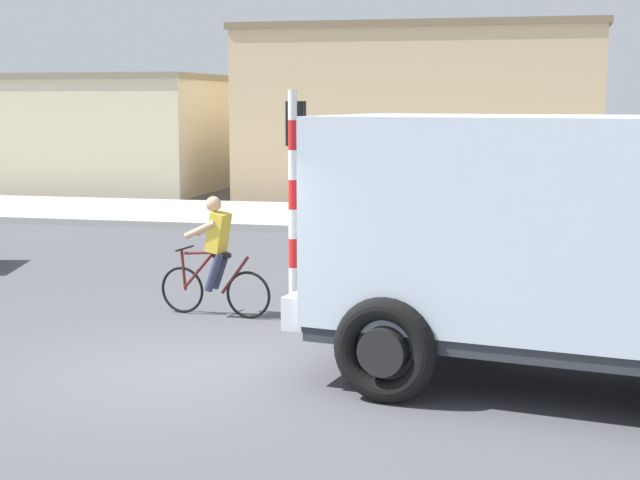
# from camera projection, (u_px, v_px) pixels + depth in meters

# --- Properties ---
(ground_plane) EXTENTS (120.00, 120.00, 0.00)m
(ground_plane) POSITION_uv_depth(u_px,v_px,m) (183.00, 372.00, 10.98)
(ground_plane) COLOR #4C4C51
(sidewalk_far) EXTENTS (80.00, 5.00, 0.16)m
(sidewalk_far) POSITION_uv_depth(u_px,v_px,m) (383.00, 218.00, 24.56)
(sidewalk_far) COLOR #ADADA8
(sidewalk_far) RESTS_ON ground
(truck_foreground) EXTENTS (5.76, 3.51, 2.90)m
(truck_foreground) POSITION_uv_depth(u_px,v_px,m) (567.00, 234.00, 10.20)
(truck_foreground) COLOR silver
(truck_foreground) RESTS_ON ground
(cyclist) EXTENTS (1.72, 0.53, 1.72)m
(cyclist) POSITION_uv_depth(u_px,v_px,m) (215.00, 256.00, 13.74)
(cyclist) COLOR black
(cyclist) RESTS_ON ground
(traffic_light_pole) EXTENTS (0.24, 0.43, 3.20)m
(traffic_light_pole) POSITION_uv_depth(u_px,v_px,m) (294.00, 174.00, 13.08)
(traffic_light_pole) COLOR red
(traffic_light_pole) RESTS_ON ground
(car_white_mid) EXTENTS (4.23, 2.38, 1.60)m
(car_white_mid) POSITION_uv_depth(u_px,v_px,m) (454.00, 232.00, 16.65)
(car_white_mid) COLOR #B7B7BC
(car_white_mid) RESTS_ON ground
(building_corner_left) EXTENTS (7.72, 6.66, 3.90)m
(building_corner_left) POSITION_uv_depth(u_px,v_px,m) (110.00, 132.00, 33.25)
(building_corner_left) COLOR beige
(building_corner_left) RESTS_ON ground
(building_mid_block) EXTENTS (11.01, 7.25, 5.32)m
(building_mid_block) POSITION_uv_depth(u_px,v_px,m) (424.00, 112.00, 31.03)
(building_mid_block) COLOR #D1B284
(building_mid_block) RESTS_ON ground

